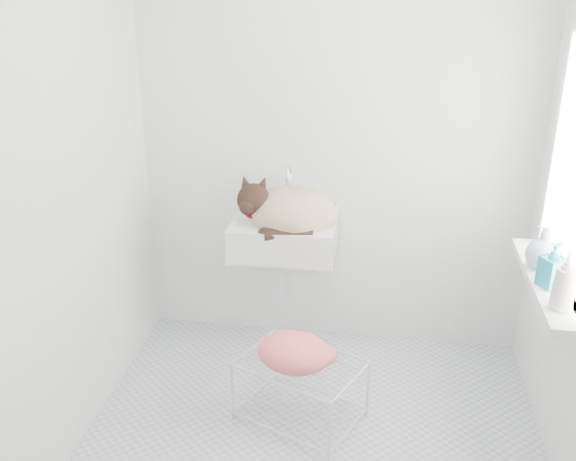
# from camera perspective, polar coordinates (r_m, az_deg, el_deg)

# --- Properties ---
(floor) EXTENTS (2.20, 2.00, 0.02)m
(floor) POSITION_cam_1_polar(r_m,az_deg,el_deg) (3.29, 2.05, -17.97)
(floor) COLOR silver
(floor) RESTS_ON ground
(back_wall) EXTENTS (2.20, 0.02, 2.50)m
(back_wall) POSITION_cam_1_polar(r_m,az_deg,el_deg) (3.60, 4.20, 8.32)
(back_wall) COLOR white
(back_wall) RESTS_ON ground
(left_wall) EXTENTS (0.02, 2.00, 2.50)m
(left_wall) POSITION_cam_1_polar(r_m,az_deg,el_deg) (2.96, -19.26, 3.93)
(left_wall) COLOR white
(left_wall) RESTS_ON ground
(windowsill) EXTENTS (0.16, 0.88, 0.04)m
(windowsill) POSITION_cam_1_polar(r_m,az_deg,el_deg) (3.08, 21.83, -4.27)
(windowsill) COLOR white
(windowsill) RESTS_ON right_wall
(sink) EXTENTS (0.55, 0.48, 0.22)m
(sink) POSITION_cam_1_polar(r_m,az_deg,el_deg) (3.50, -0.22, 1.09)
(sink) COLOR white
(sink) RESTS_ON back_wall
(faucet) EXTENTS (0.20, 0.14, 0.20)m
(faucet) POSITION_cam_1_polar(r_m,az_deg,el_deg) (3.62, 0.21, 4.18)
(faucet) COLOR silver
(faucet) RESTS_ON sink
(cat) EXTENTS (0.54, 0.46, 0.33)m
(cat) POSITION_cam_1_polar(r_m,az_deg,el_deg) (3.47, -0.11, 1.61)
(cat) COLOR tan
(cat) RESTS_ON sink
(wire_rack) EXTENTS (0.67, 0.58, 0.33)m
(wire_rack) POSITION_cam_1_polar(r_m,az_deg,el_deg) (3.33, 1.09, -14.05)
(wire_rack) COLOR silver
(wire_rack) RESTS_ON floor
(towel) EXTENTS (0.42, 0.35, 0.15)m
(towel) POSITION_cam_1_polar(r_m,az_deg,el_deg) (3.17, 0.52, -11.36)
(towel) COLOR orange
(towel) RESTS_ON wire_rack
(bottle_a) EXTENTS (0.11, 0.11, 0.21)m
(bottle_a) POSITION_cam_1_polar(r_m,az_deg,el_deg) (2.83, 22.79, -6.34)
(bottle_a) COLOR #EDE3C5
(bottle_a) RESTS_ON windowsill
(bottle_b) EXTENTS (0.12, 0.12, 0.20)m
(bottle_b) POSITION_cam_1_polar(r_m,az_deg,el_deg) (3.00, 21.98, -4.55)
(bottle_b) COLOR teal
(bottle_b) RESTS_ON windowsill
(bottle_c) EXTENTS (0.21, 0.21, 0.19)m
(bottle_c) POSITION_cam_1_polar(r_m,az_deg,el_deg) (3.16, 21.30, -3.04)
(bottle_c) COLOR #A4B2C9
(bottle_c) RESTS_ON windowsill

